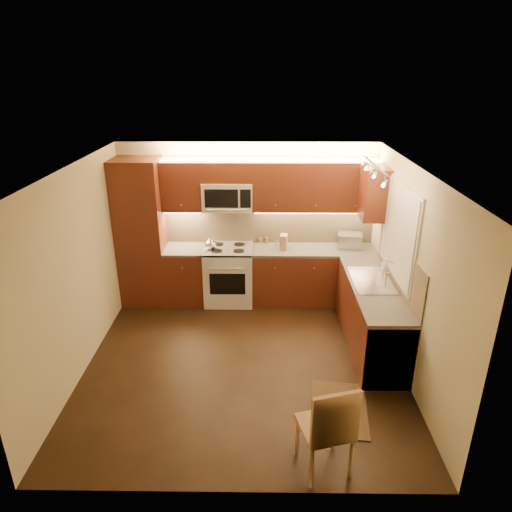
{
  "coord_description": "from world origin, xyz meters",
  "views": [
    {
      "loc": [
        0.22,
        -5.0,
        3.55
      ],
      "look_at": [
        0.15,
        0.55,
        1.25
      ],
      "focal_mm": 32.24,
      "sensor_mm": 36.0,
      "label": 1
    }
  ],
  "objects_px": {
    "stove": "(229,274)",
    "kettle": "(210,243)",
    "knife_block": "(284,242)",
    "sink": "(372,276)",
    "microwave": "(228,196)",
    "toaster_oven": "(350,240)",
    "dining_chair": "(325,425)",
    "soap_bottle": "(385,265)"
  },
  "relations": [
    {
      "from": "stove",
      "to": "toaster_oven",
      "type": "bearing_deg",
      "value": 3.34
    },
    {
      "from": "sink",
      "to": "kettle",
      "type": "distance_m",
      "value": 2.5
    },
    {
      "from": "microwave",
      "to": "toaster_oven",
      "type": "xyz_separation_m",
      "value": [
        1.91,
        -0.02,
        -0.71
      ]
    },
    {
      "from": "stove",
      "to": "toaster_oven",
      "type": "distance_m",
      "value": 1.99
    },
    {
      "from": "sink",
      "to": "toaster_oven",
      "type": "bearing_deg",
      "value": 94.1
    },
    {
      "from": "stove",
      "to": "soap_bottle",
      "type": "height_order",
      "value": "soap_bottle"
    },
    {
      "from": "microwave",
      "to": "sink",
      "type": "distance_m",
      "value": 2.48
    },
    {
      "from": "sink",
      "to": "soap_bottle",
      "type": "xyz_separation_m",
      "value": [
        0.24,
        0.29,
        0.03
      ]
    },
    {
      "from": "kettle",
      "to": "dining_chair",
      "type": "height_order",
      "value": "kettle"
    },
    {
      "from": "sink",
      "to": "knife_block",
      "type": "distance_m",
      "value": 1.62
    },
    {
      "from": "toaster_oven",
      "to": "dining_chair",
      "type": "relative_size",
      "value": 0.37
    },
    {
      "from": "knife_block",
      "to": "sink",
      "type": "bearing_deg",
      "value": -34.99
    },
    {
      "from": "stove",
      "to": "microwave",
      "type": "height_order",
      "value": "microwave"
    },
    {
      "from": "sink",
      "to": "toaster_oven",
      "type": "relative_size",
      "value": 2.32
    },
    {
      "from": "kettle",
      "to": "soap_bottle",
      "type": "xyz_separation_m",
      "value": [
        2.51,
        -0.77,
        -0.02
      ]
    },
    {
      "from": "knife_block",
      "to": "soap_bottle",
      "type": "bearing_deg",
      "value": -21.55
    },
    {
      "from": "kettle",
      "to": "stove",
      "type": "bearing_deg",
      "value": 9.05
    },
    {
      "from": "kettle",
      "to": "soap_bottle",
      "type": "bearing_deg",
      "value": -21.25
    },
    {
      "from": "sink",
      "to": "kettle",
      "type": "relative_size",
      "value": 4.15
    },
    {
      "from": "toaster_oven",
      "to": "dining_chair",
      "type": "xyz_separation_m",
      "value": [
        -0.8,
        -3.48,
        -0.51
      ]
    },
    {
      "from": "kettle",
      "to": "soap_bottle",
      "type": "distance_m",
      "value": 2.62
    },
    {
      "from": "toaster_oven",
      "to": "soap_bottle",
      "type": "height_order",
      "value": "toaster_oven"
    },
    {
      "from": "stove",
      "to": "dining_chair",
      "type": "xyz_separation_m",
      "value": [
        1.11,
        -3.37,
        0.05
      ]
    },
    {
      "from": "knife_block",
      "to": "toaster_oven",
      "type": "bearing_deg",
      "value": 15.02
    },
    {
      "from": "stove",
      "to": "soap_bottle",
      "type": "xyz_separation_m",
      "value": [
        2.24,
        -0.83,
        0.54
      ]
    },
    {
      "from": "stove",
      "to": "microwave",
      "type": "bearing_deg",
      "value": 90.0
    },
    {
      "from": "toaster_oven",
      "to": "knife_block",
      "type": "relative_size",
      "value": 1.61
    },
    {
      "from": "toaster_oven",
      "to": "microwave",
      "type": "bearing_deg",
      "value": -173.17
    },
    {
      "from": "kettle",
      "to": "dining_chair",
      "type": "xyz_separation_m",
      "value": [
        1.38,
        -3.31,
        -0.52
      ]
    },
    {
      "from": "knife_block",
      "to": "soap_bottle",
      "type": "distance_m",
      "value": 1.62
    },
    {
      "from": "soap_bottle",
      "to": "knife_block",
      "type": "bearing_deg",
      "value": 143.48
    },
    {
      "from": "toaster_oven",
      "to": "soap_bottle",
      "type": "bearing_deg",
      "value": -63.25
    },
    {
      "from": "stove",
      "to": "dining_chair",
      "type": "bearing_deg",
      "value": -71.76
    },
    {
      "from": "stove",
      "to": "dining_chair",
      "type": "height_order",
      "value": "dining_chair"
    },
    {
      "from": "microwave",
      "to": "knife_block",
      "type": "bearing_deg",
      "value": -6.95
    },
    {
      "from": "kettle",
      "to": "knife_block",
      "type": "xyz_separation_m",
      "value": [
        1.13,
        0.09,
        -0.01
      ]
    },
    {
      "from": "kettle",
      "to": "microwave",
      "type": "bearing_deg",
      "value": 32.28
    },
    {
      "from": "sink",
      "to": "soap_bottle",
      "type": "bearing_deg",
      "value": 50.71
    },
    {
      "from": "soap_bottle",
      "to": "dining_chair",
      "type": "relative_size",
      "value": 0.2
    },
    {
      "from": "microwave",
      "to": "kettle",
      "type": "height_order",
      "value": "microwave"
    },
    {
      "from": "stove",
      "to": "kettle",
      "type": "xyz_separation_m",
      "value": [
        -0.27,
        -0.06,
        0.56
      ]
    },
    {
      "from": "soap_bottle",
      "to": "toaster_oven",
      "type": "bearing_deg",
      "value": 104.78
    }
  ]
}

